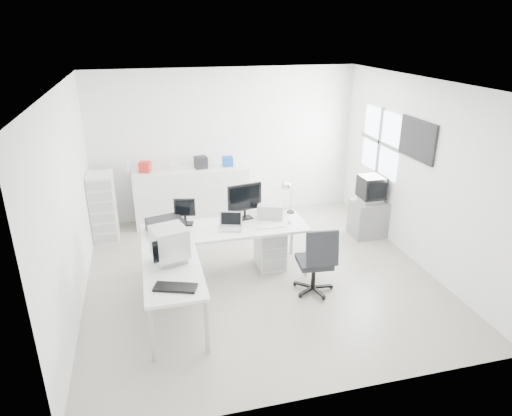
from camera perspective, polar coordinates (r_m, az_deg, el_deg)
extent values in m
cube|color=beige|center=(6.95, 0.41, -8.27)|extent=(5.00, 5.00, 0.01)
cube|color=white|center=(6.04, 0.48, 15.32)|extent=(5.00, 5.00, 0.01)
cube|color=white|center=(8.70, -3.77, 7.97)|extent=(5.00, 0.02, 2.80)
cube|color=white|center=(6.25, -22.32, 0.62)|extent=(0.02, 5.00, 2.80)
cube|color=white|center=(7.37, 19.65, 4.11)|extent=(0.02, 5.00, 2.80)
cube|color=silver|center=(7.06, 1.77, -5.01)|extent=(0.40, 0.50, 0.60)
cube|color=black|center=(6.65, -11.26, -2.10)|extent=(0.57, 0.49, 0.17)
cube|color=silver|center=(6.67, 1.87, -2.30)|extent=(0.44, 0.14, 0.02)
sphere|color=silver|center=(6.79, 4.20, -1.70)|extent=(0.06, 0.06, 0.06)
cube|color=#9F9F9F|center=(6.98, 1.84, -0.25)|extent=(0.47, 0.44, 0.22)
cube|color=black|center=(5.26, -10.04, -9.74)|extent=(0.51, 0.34, 0.03)
cube|color=slate|center=(8.29, 13.87, -1.27)|extent=(0.58, 0.48, 0.64)
cube|color=silver|center=(8.62, -8.03, 1.55)|extent=(2.09, 0.52, 1.05)
cube|color=red|center=(8.38, -13.71, 5.01)|extent=(0.23, 0.22, 0.19)
cube|color=silver|center=(8.41, -10.28, 5.11)|extent=(0.15, 0.13, 0.13)
cube|color=black|center=(8.44, -6.91, 5.69)|extent=(0.24, 0.22, 0.22)
cube|color=#16429F|center=(8.52, -3.55, 5.84)|extent=(0.18, 0.16, 0.18)
cylinder|color=silver|center=(8.42, -15.76, 4.99)|extent=(0.07, 0.07, 0.22)
cube|color=silver|center=(8.22, -18.55, 0.10)|extent=(0.42, 0.50, 1.19)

